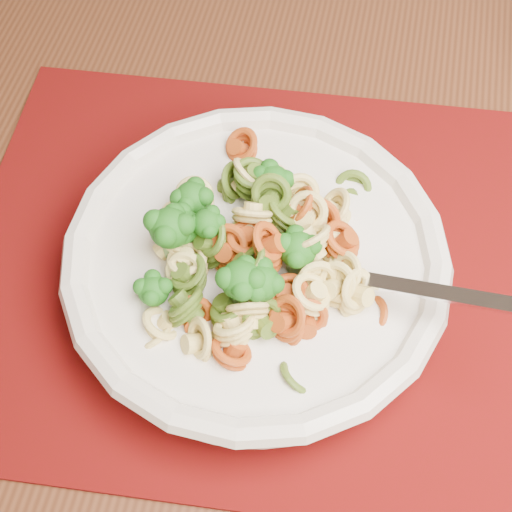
{
  "coord_description": "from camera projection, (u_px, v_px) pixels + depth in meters",
  "views": [
    {
      "loc": [
        -0.58,
        0.33,
        1.22
      ],
      "look_at": [
        -0.6,
        0.59,
        0.8
      ],
      "focal_mm": 50.0,
      "sensor_mm": 36.0,
      "label": 1
    }
  ],
  "objects": [
    {
      "name": "dining_table",
      "position": [
        350.0,
        278.0,
        0.67
      ],
      "size": [
        1.36,
        0.96,
        0.76
      ],
      "rotation": [
        0.0,
        0.0,
        -0.11
      ],
      "color": "#522B17",
      "rests_on": "ground"
    },
    {
      "name": "placemat",
      "position": [
        270.0,
        266.0,
        0.54
      ],
      "size": [
        0.48,
        0.38,
        0.0
      ],
      "primitive_type": "cube",
      "rotation": [
        0.0,
        0.0,
        -0.04
      ],
      "color": "#540309",
      "rests_on": "dining_table"
    },
    {
      "name": "pasta_bowl",
      "position": [
        256.0,
        263.0,
        0.5
      ],
      "size": [
        0.27,
        0.27,
        0.05
      ],
      "color": "white",
      "rests_on": "placemat"
    },
    {
      "name": "pasta_broccoli_heap",
      "position": [
        256.0,
        251.0,
        0.49
      ],
      "size": [
        0.23,
        0.23,
        0.06
      ],
      "primitive_type": null,
      "color": "#E7C772",
      "rests_on": "pasta_bowl"
    },
    {
      "name": "fork",
      "position": [
        313.0,
        270.0,
        0.48
      ],
      "size": [
        0.18,
        0.08,
        0.08
      ],
      "primitive_type": null,
      "rotation": [
        0.0,
        -0.35,
        -0.33
      ],
      "color": "silver",
      "rests_on": "pasta_bowl"
    }
  ]
}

